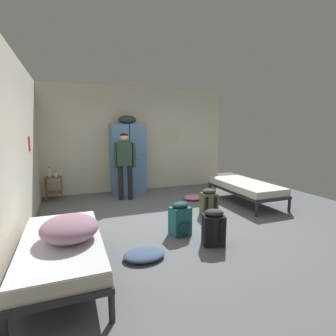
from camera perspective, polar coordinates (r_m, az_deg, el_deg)
The scene contains 15 objects.
ground_plane at distance 5.25m, azimuth 1.02°, elevation -10.70°, with size 8.26×8.26×0.00m, color slate.
room_backdrop at distance 5.94m, azimuth -15.34°, elevation 5.31°, with size 5.18×5.22×2.85m.
locker_bank at distance 7.10m, azimuth -8.67°, elevation 2.31°, with size 0.90×0.55×2.07m.
shelf_unit at distance 6.98m, azimuth -23.57°, elevation -3.61°, with size 0.38×0.30×0.57m.
bed_left_front at distance 3.39m, azimuth -22.06°, elevation -15.66°, with size 0.90×1.90×0.49m.
bed_right at distance 6.41m, azimuth 16.47°, elevation -3.95°, with size 0.90×1.90×0.49m.
bedding_heap at distance 3.24m, azimuth -20.59°, elevation -12.09°, with size 0.64×0.73×0.27m.
person_traveler at distance 6.41m, azimuth -9.35°, elevation 1.78°, with size 0.50×0.29×1.64m.
water_bottle at distance 6.95m, azimuth -24.39°, elevation -0.86°, with size 0.07×0.07×0.25m.
lotion_bottle at distance 6.89m, azimuth -23.15°, elevation -1.26°, with size 0.05×0.05×0.16m.
backpack_black at distance 4.10m, azimuth 9.83°, elevation -12.68°, with size 0.38×0.39×0.55m.
backpack_olive at distance 5.37m, azimuth 8.82°, elevation -7.46°, with size 0.36×0.37×0.55m.
backpack_teal at distance 4.39m, azimuth 2.71°, elevation -11.08°, with size 0.35×0.37×0.55m.
clothes_pile_denim at distance 3.74m, azimuth -5.18°, elevation -18.21°, with size 0.57×0.44×0.11m.
clothes_pile_pink at distance 6.52m, azimuth 5.60°, elevation -6.34°, with size 0.49×0.43×0.12m.
Camera 1 is at (-1.85, -4.60, 1.74)m, focal length 28.05 mm.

